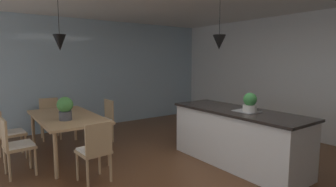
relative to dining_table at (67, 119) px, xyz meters
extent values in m
cube|color=brown|center=(2.18, 1.27, -0.68)|extent=(10.00, 8.40, 0.04)
cube|color=silver|center=(2.18, 4.53, 0.69)|extent=(10.00, 0.12, 2.70)
cube|color=#9EB7C6|center=(-1.88, 1.27, 0.69)|extent=(0.06, 8.40, 2.70)
cube|color=tan|center=(0.00, 0.00, 0.04)|extent=(1.93, 0.98, 0.04)
cylinder|color=tan|center=(-0.88, 0.41, -0.31)|extent=(0.06, 0.06, 0.71)
cylinder|color=tan|center=(0.88, 0.41, -0.31)|extent=(0.06, 0.06, 0.71)
cylinder|color=tan|center=(-0.88, -0.41, -0.31)|extent=(0.06, 0.06, 0.71)
cylinder|color=tan|center=(0.88, -0.41, -0.31)|extent=(0.06, 0.06, 0.71)
cube|color=tan|center=(1.28, 0.00, -0.23)|extent=(0.43, 0.43, 0.04)
cube|color=white|center=(1.28, 0.00, -0.20)|extent=(0.39, 0.39, 0.03)
cube|color=tan|center=(1.46, 0.02, 0.00)|extent=(0.06, 0.38, 0.42)
cylinder|color=tan|center=(1.13, -0.18, -0.46)|extent=(0.04, 0.04, 0.41)
cylinder|color=tan|center=(1.10, 0.15, -0.46)|extent=(0.04, 0.04, 0.41)
cylinder|color=tan|center=(1.47, -0.15, -0.46)|extent=(0.04, 0.04, 0.41)
cylinder|color=tan|center=(1.44, 0.18, -0.46)|extent=(0.04, 0.04, 0.41)
cube|color=tan|center=(-0.43, -0.81, -0.23)|extent=(0.43, 0.43, 0.04)
cube|color=white|center=(-0.43, -0.81, -0.20)|extent=(0.39, 0.39, 0.03)
cylinder|color=tan|center=(-0.62, -0.65, -0.46)|extent=(0.04, 0.04, 0.41)
cylinder|color=tan|center=(-0.28, -0.63, -0.46)|extent=(0.04, 0.04, 0.41)
cylinder|color=tan|center=(-0.59, -0.99, -0.46)|extent=(0.04, 0.04, 0.41)
cylinder|color=tan|center=(-0.25, -0.96, -0.46)|extent=(0.04, 0.04, 0.41)
cube|color=tan|center=(-0.43, 0.81, -0.23)|extent=(0.42, 0.42, 0.04)
cube|color=white|center=(-0.43, 0.81, -0.20)|extent=(0.38, 0.38, 0.03)
cube|color=tan|center=(-0.44, 0.99, 0.00)|extent=(0.38, 0.05, 0.42)
cylinder|color=tan|center=(-0.26, 0.65, -0.46)|extent=(0.04, 0.04, 0.41)
cylinder|color=tan|center=(-0.60, 0.63, -0.46)|extent=(0.04, 0.04, 0.41)
cylinder|color=tan|center=(-0.27, 0.99, -0.46)|extent=(0.04, 0.04, 0.41)
cylinder|color=tan|center=(-0.61, 0.97, -0.46)|extent=(0.04, 0.04, 0.41)
cube|color=tan|center=(-1.28, 0.00, -0.23)|extent=(0.44, 0.44, 0.04)
cube|color=white|center=(-1.28, 0.00, -0.20)|extent=(0.39, 0.39, 0.03)
cube|color=tan|center=(-1.46, 0.02, 0.00)|extent=(0.07, 0.38, 0.42)
cylinder|color=tan|center=(-1.10, 0.15, -0.46)|extent=(0.04, 0.04, 0.41)
cylinder|color=tan|center=(-1.13, -0.19, -0.46)|extent=(0.04, 0.04, 0.41)
cylinder|color=tan|center=(-1.44, 0.19, -0.46)|extent=(0.04, 0.04, 0.41)
cylinder|color=tan|center=(-1.47, -0.15, -0.46)|extent=(0.04, 0.04, 0.41)
cube|color=tan|center=(0.43, -0.81, -0.23)|extent=(0.42, 0.42, 0.04)
cube|color=white|center=(0.43, -0.81, -0.20)|extent=(0.38, 0.38, 0.03)
cube|color=tan|center=(0.45, -0.99, 0.00)|extent=(0.38, 0.05, 0.42)
cylinder|color=tan|center=(0.25, -0.65, -0.46)|extent=(0.04, 0.04, 0.41)
cylinder|color=tan|center=(0.59, -0.63, -0.46)|extent=(0.04, 0.04, 0.41)
cylinder|color=tan|center=(0.27, -0.99, -0.46)|extent=(0.04, 0.04, 0.41)
cylinder|color=tan|center=(0.61, -0.97, -0.46)|extent=(0.04, 0.04, 0.41)
cube|color=white|center=(2.02, 2.15, -0.22)|extent=(2.25, 0.76, 0.88)
cube|color=black|center=(2.02, 2.15, 0.22)|extent=(2.31, 0.82, 0.04)
cube|color=gray|center=(2.18, 2.15, 0.24)|extent=(0.36, 0.30, 0.01)
cylinder|color=black|center=(-0.01, -0.05, 1.75)|extent=(0.01, 0.01, 0.57)
cone|color=black|center=(-0.01, -0.05, 1.33)|extent=(0.22, 0.22, 0.28)
cylinder|color=black|center=(1.57, 2.15, 1.75)|extent=(0.01, 0.01, 0.58)
cone|color=black|center=(1.57, 2.15, 1.34)|extent=(0.22, 0.22, 0.25)
cylinder|color=beige|center=(2.24, 2.15, 0.29)|extent=(0.21, 0.21, 0.11)
sphere|color=#387F3D|center=(2.24, 2.15, 0.44)|extent=(0.21, 0.21, 0.21)
cylinder|color=#4C4C51|center=(0.36, -0.11, 0.14)|extent=(0.20, 0.20, 0.15)
sphere|color=#478C42|center=(0.36, -0.11, 0.32)|extent=(0.25, 0.25, 0.25)
cylinder|color=silver|center=(-0.24, 0.01, 0.16)|extent=(0.11, 0.11, 0.20)
camera|label=1|loc=(4.86, -1.29, 1.04)|focal=29.07mm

